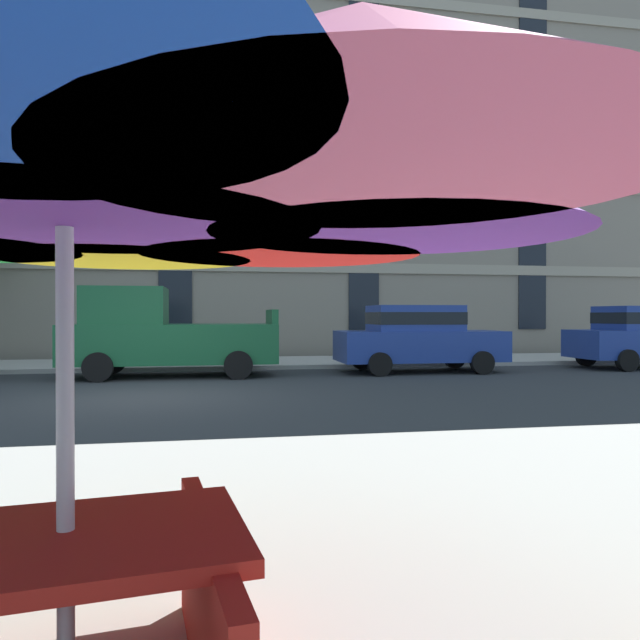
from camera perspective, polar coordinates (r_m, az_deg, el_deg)
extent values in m
plane|color=#2D3033|center=(11.32, -16.90, -7.26)|extent=(120.00, 120.00, 0.00)
cube|color=#B2ADA3|center=(18.05, -14.40, -4.18)|extent=(56.00, 3.60, 0.12)
cube|color=gray|center=(27.40, -13.14, 17.61)|extent=(45.70, 12.00, 19.20)
cube|color=#9E937F|center=(20.22, -13.97, 5.22)|extent=(44.79, 0.08, 0.36)
cube|color=#9E937F|center=(20.73, -13.99, 14.07)|extent=(44.79, 0.08, 0.36)
cube|color=#9E937F|center=(21.71, -14.01, 22.31)|extent=(44.79, 0.08, 0.36)
cube|color=black|center=(21.87, -14.01, 23.27)|extent=(1.10, 0.06, 18.00)
cube|color=black|center=(22.45, 4.32, 22.66)|extent=(1.10, 0.06, 18.00)
cube|color=black|center=(24.79, 20.10, 20.44)|extent=(1.10, 0.06, 18.00)
cube|color=#195933|center=(14.90, -14.24, -2.24)|extent=(5.10, 1.90, 0.96)
cube|color=#195933|center=(15.00, -18.44, 1.33)|extent=(1.90, 1.75, 0.90)
cube|color=#195933|center=(14.91, -4.73, 0.32)|extent=(0.16, 1.75, 0.36)
cylinder|color=black|center=(15.85, -8.27, -3.80)|extent=(0.68, 0.22, 0.68)
cylinder|color=black|center=(13.95, -8.00, -4.38)|extent=(0.68, 0.22, 0.68)
cylinder|color=black|center=(16.05, -19.65, -3.77)|extent=(0.68, 0.22, 0.68)
cylinder|color=black|center=(14.19, -20.90, -4.33)|extent=(0.68, 0.22, 0.68)
cube|color=navy|center=(15.82, 9.74, -2.51)|extent=(4.40, 1.76, 0.80)
cube|color=navy|center=(15.75, 9.23, 0.17)|extent=(2.30, 1.55, 0.68)
cube|color=black|center=(15.75, 9.23, 0.17)|extent=(2.32, 1.57, 0.32)
cylinder|color=black|center=(17.16, 13.02, -3.62)|extent=(0.60, 0.22, 0.60)
cylinder|color=black|center=(15.57, 15.58, -4.04)|extent=(0.60, 0.22, 0.60)
cylinder|color=black|center=(16.28, 4.14, -3.83)|extent=(0.60, 0.22, 0.60)
cylinder|color=black|center=(14.59, 5.87, -4.33)|extent=(0.60, 0.22, 0.60)
cylinder|color=black|center=(19.20, 24.60, -3.22)|extent=(0.60, 0.22, 0.60)
cylinder|color=black|center=(17.79, 27.84, -3.52)|extent=(0.60, 0.22, 0.60)
cylinder|color=silver|center=(2.24, -23.66, -9.84)|extent=(0.06, 0.06, 2.23)
cone|color=#662D9E|center=(2.31, 7.42, 13.28)|extent=(1.43, 1.43, 0.41)
cone|color=red|center=(3.05, -3.91, 10.13)|extent=(1.43, 1.43, 0.41)
cone|color=yellow|center=(3.42, -19.00, 9.06)|extent=(1.43, 1.43, 0.41)
cone|color=#E5668C|center=(1.44, 4.13, 21.36)|extent=(1.43, 1.43, 0.41)
cone|color=#662D9E|center=(2.27, -23.73, 14.49)|extent=(1.79, 1.79, 0.49)
cube|color=red|center=(3.01, -28.45, -20.57)|extent=(1.82, 0.52, 0.05)
cube|color=red|center=(2.44, -10.84, -27.53)|extent=(0.27, 1.40, 0.74)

